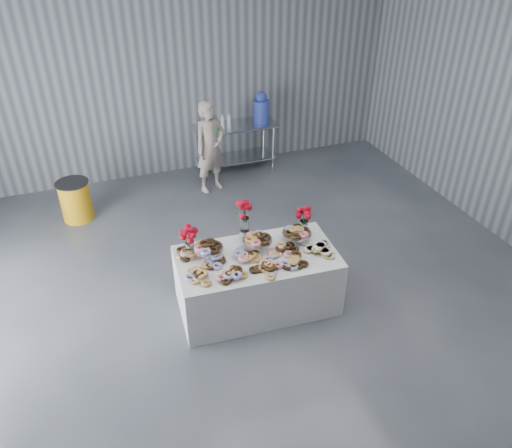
{
  "coord_description": "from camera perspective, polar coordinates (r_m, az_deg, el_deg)",
  "views": [
    {
      "loc": [
        -1.6,
        -3.98,
        4.27
      ],
      "look_at": [
        0.17,
        0.84,
        0.94
      ],
      "focal_mm": 35.0,
      "sensor_mm": 36.0,
      "label": 1
    }
  ],
  "objects": [
    {
      "name": "trash_barrel",
      "position": [
        8.32,
        -19.92,
        2.54
      ],
      "size": [
        0.51,
        0.51,
        0.65
      ],
      "rotation": [
        0.0,
        0.0,
        0.06
      ],
      "color": "#F2A514",
      "rests_on": "ground"
    },
    {
      "name": "bouquet_center",
      "position": [
        5.96,
        -1.31,
        1.1
      ],
      "size": [
        0.26,
        0.26,
        0.57
      ],
      "color": "silver",
      "rests_on": "display_table"
    },
    {
      "name": "danish_pile",
      "position": [
        5.98,
        7.44,
        -2.83
      ],
      "size": [
        0.48,
        0.48,
        0.11
      ],
      "primitive_type": null,
      "color": "silver",
      "rests_on": "display_table"
    },
    {
      "name": "bouquet_right",
      "position": [
        6.17,
        5.56,
        1.25
      ],
      "size": [
        0.26,
        0.26,
        0.42
      ],
      "color": "white",
      "rests_on": "display_table"
    },
    {
      "name": "drink_bottles",
      "position": [
        8.9,
        -4.22,
        11.55
      ],
      "size": [
        0.54,
        0.08,
        0.27
      ],
      "primitive_type": null,
      "color": "#268C33",
      "rests_on": "prep_table"
    },
    {
      "name": "bouquet_left",
      "position": [
        5.8,
        -7.71,
        -1.14
      ],
      "size": [
        0.26,
        0.26,
        0.42
      ],
      "color": "white",
      "rests_on": "display_table"
    },
    {
      "name": "water_jug",
      "position": [
        9.19,
        0.6,
        13.1
      ],
      "size": [
        0.28,
        0.28,
        0.55
      ],
      "color": "blue",
      "rests_on": "prep_table"
    },
    {
      "name": "person",
      "position": [
        8.53,
        -5.26,
        8.72
      ],
      "size": [
        0.67,
        0.56,
        1.58
      ],
      "primitive_type": "imported",
      "rotation": [
        0.0,
        0.0,
        0.37
      ],
      "color": "#CC8C93",
      "rests_on": "ground"
    },
    {
      "name": "prep_table",
      "position": [
        9.23,
        -2.37,
        9.63
      ],
      "size": [
        1.5,
        0.6,
        0.9
      ],
      "color": "silver",
      "rests_on": "ground"
    },
    {
      "name": "donut_mounds",
      "position": [
        5.84,
        0.28,
        -3.6
      ],
      "size": [
        1.85,
        0.91,
        0.09
      ],
      "primitive_type": null,
      "rotation": [
        0.0,
        0.0,
        -0.06
      ],
      "color": "gold",
      "rests_on": "display_table"
    },
    {
      "name": "cake_stand_mid",
      "position": [
        5.95,
        0.16,
        -1.69
      ],
      "size": [
        0.36,
        0.36,
        0.17
      ],
      "color": "silver",
      "rests_on": "display_table"
    },
    {
      "name": "cake_stand_right",
      "position": [
        6.09,
        4.68,
        -0.92
      ],
      "size": [
        0.36,
        0.36,
        0.17
      ],
      "color": "silver",
      "rests_on": "display_table"
    },
    {
      "name": "room_walls",
      "position": [
        4.57,
        -1.89,
        12.0
      ],
      "size": [
        8.04,
        9.04,
        4.02
      ],
      "color": "gray",
      "rests_on": "ground"
    },
    {
      "name": "ground",
      "position": [
        6.06,
        1.29,
        -11.91
      ],
      "size": [
        9.0,
        9.0,
        0.0
      ],
      "primitive_type": "plane",
      "color": "#3A3D42",
      "rests_on": "ground"
    },
    {
      "name": "display_table",
      "position": [
        6.13,
        0.11,
        -6.49
      ],
      "size": [
        1.96,
        1.12,
        0.75
      ],
      "primitive_type": "cube",
      "rotation": [
        0.0,
        0.0,
        -0.06
      ],
      "color": "silver",
      "rests_on": "ground"
    },
    {
      "name": "cake_stand_left",
      "position": [
        5.84,
        -5.5,
        -2.63
      ],
      "size": [
        0.36,
        0.36,
        0.17
      ],
      "color": "silver",
      "rests_on": "display_table"
    }
  ]
}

